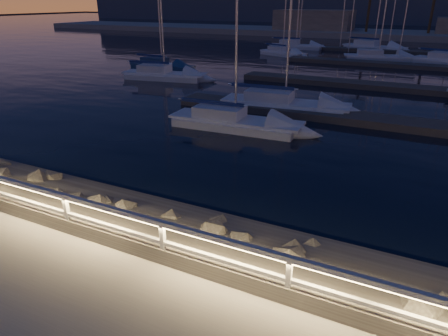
% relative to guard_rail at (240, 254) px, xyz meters
% --- Properties ---
extents(ground, '(400.00, 400.00, 0.00)m').
position_rel_guard_rail_xyz_m(ground, '(0.07, 0.00, -0.77)').
color(ground, gray).
rests_on(ground, ground).
extents(harbor_water, '(400.00, 440.00, 0.60)m').
position_rel_guard_rail_xyz_m(harbor_water, '(0.07, 31.22, -1.74)').
color(harbor_water, black).
rests_on(harbor_water, ground).
extents(guard_rail, '(44.11, 0.12, 1.06)m').
position_rel_guard_rail_xyz_m(guard_rail, '(0.00, 0.00, 0.00)').
color(guard_rail, silver).
rests_on(guard_rail, ground).
extents(riprap, '(33.36, 3.04, 1.37)m').
position_rel_guard_rail_xyz_m(riprap, '(0.30, 1.47, -0.99)').
color(riprap, slate).
rests_on(riprap, ground).
extents(floating_docks, '(22.00, 36.00, 0.40)m').
position_rel_guard_rail_xyz_m(floating_docks, '(0.07, 32.50, -1.17)').
color(floating_docks, '#534A45').
rests_on(floating_docks, ground).
extents(far_shore, '(160.00, 14.00, 5.20)m').
position_rel_guard_rail_xyz_m(far_shore, '(-0.06, 74.05, -0.48)').
color(far_shore, gray).
rests_on(far_shore, ground).
extents(distant_hills, '(230.00, 37.50, 18.00)m').
position_rel_guard_rail_xyz_m(distant_hills, '(-22.06, 133.69, 3.96)').
color(distant_hills, '#3A4459').
rests_on(distant_hills, ground).
extents(sailboat_a, '(7.36, 3.31, 12.19)m').
position_rel_guard_rail_xyz_m(sailboat_a, '(-17.13, 22.00, -0.93)').
color(sailboat_a, silver).
rests_on(sailboat_a, ground).
extents(sailboat_b, '(7.11, 2.51, 11.93)m').
position_rel_guard_rail_xyz_m(sailboat_b, '(-5.86, 11.99, -0.96)').
color(sailboat_b, silver).
rests_on(sailboat_b, ground).
extents(sailboat_e, '(6.75, 2.40, 11.35)m').
position_rel_guard_rail_xyz_m(sailboat_e, '(-20.12, 25.97, -0.95)').
color(sailboat_e, navy).
rests_on(sailboat_e, ground).
extents(sailboat_f, '(7.84, 3.01, 13.06)m').
position_rel_guard_rail_xyz_m(sailboat_f, '(-4.72, 16.62, -0.94)').
color(sailboat_f, silver).
rests_on(sailboat_f, ground).
extents(sailboat_i, '(6.36, 3.96, 10.60)m').
position_rel_guard_rail_xyz_m(sailboat_i, '(-13.15, 41.37, -0.97)').
color(sailboat_i, silver).
rests_on(sailboat_i, ground).
extents(sailboat_j, '(7.62, 3.98, 12.52)m').
position_rel_guard_rail_xyz_m(sailboat_j, '(-2.41, 42.42, -0.95)').
color(sailboat_j, silver).
rests_on(sailboat_j, ground).
extents(sailboat_m, '(7.36, 2.82, 12.30)m').
position_rel_guard_rail_xyz_m(sailboat_m, '(-13.94, 49.10, -0.93)').
color(sailboat_m, silver).
rests_on(sailboat_m, ground).
extents(sailboat_n, '(8.51, 4.87, 14.02)m').
position_rel_guard_rail_xyz_m(sailboat_n, '(-4.17, 52.34, -0.92)').
color(sailboat_n, silver).
rests_on(sailboat_n, ground).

